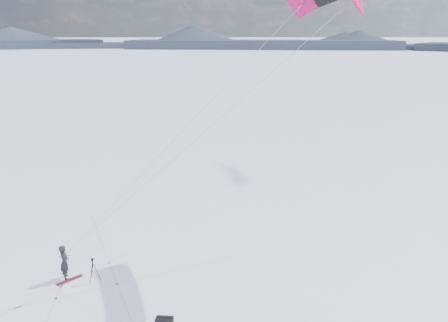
{
  "coord_description": "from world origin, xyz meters",
  "views": [
    {
      "loc": [
        5.76,
        -17.84,
        12.17
      ],
      "look_at": [
        6.41,
        4.49,
        5.51
      ],
      "focal_mm": 35.0,
      "sensor_mm": 36.0,
      "label": 1
    }
  ],
  "objects_px": {
    "snowboard": "(70,280)",
    "tripod": "(93,266)",
    "snowkiter": "(66,278)",
    "gear_bag_a": "(164,321)"
  },
  "relations": [
    {
      "from": "snowboard",
      "to": "snowkiter",
      "type": "bearing_deg",
      "value": 92.52
    },
    {
      "from": "snowboard",
      "to": "gear_bag_a",
      "type": "relative_size",
      "value": 1.75
    },
    {
      "from": "snowboard",
      "to": "tripod",
      "type": "relative_size",
      "value": 1.09
    },
    {
      "from": "tripod",
      "to": "gear_bag_a",
      "type": "xyz_separation_m",
      "value": [
        3.92,
        -3.5,
        -0.67
      ]
    },
    {
      "from": "gear_bag_a",
      "to": "snowkiter",
      "type": "bearing_deg",
      "value": 151.59
    },
    {
      "from": "snowboard",
      "to": "tripod",
      "type": "distance_m",
      "value": 1.49
    },
    {
      "from": "gear_bag_a",
      "to": "tripod",
      "type": "bearing_deg",
      "value": 144.87
    },
    {
      "from": "gear_bag_a",
      "to": "snowboard",
      "type": "bearing_deg",
      "value": 152.13
    },
    {
      "from": "snowkiter",
      "to": "tripod",
      "type": "bearing_deg",
      "value": -124.51
    },
    {
      "from": "snowkiter",
      "to": "gear_bag_a",
      "type": "height_order",
      "value": "snowkiter"
    }
  ]
}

